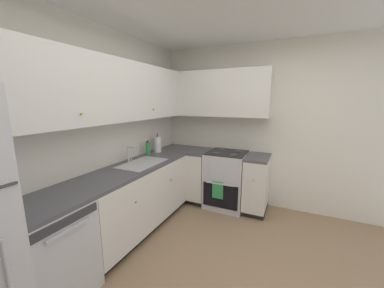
{
  "coord_description": "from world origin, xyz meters",
  "views": [
    {
      "loc": [
        -1.74,
        -0.35,
        1.72
      ],
      "look_at": [
        0.99,
        0.92,
        1.12
      ],
      "focal_mm": 20.6,
      "sensor_mm": 36.0,
      "label": 1
    }
  ],
  "objects_px": {
    "paper_towel_roll": "(158,144)",
    "dishwasher": "(48,253)",
    "soap_bottle": "(148,149)",
    "oven_range": "(226,179)"
  },
  "relations": [
    {
      "from": "oven_range",
      "to": "paper_towel_roll",
      "type": "height_order",
      "value": "paper_towel_roll"
    },
    {
      "from": "oven_range",
      "to": "soap_bottle",
      "type": "distance_m",
      "value": 1.36
    },
    {
      "from": "paper_towel_roll",
      "to": "dishwasher",
      "type": "bearing_deg",
      "value": -175.28
    },
    {
      "from": "oven_range",
      "to": "soap_bottle",
      "type": "height_order",
      "value": "soap_bottle"
    },
    {
      "from": "dishwasher",
      "to": "soap_bottle",
      "type": "bearing_deg",
      "value": 6.06
    },
    {
      "from": "oven_range",
      "to": "paper_towel_roll",
      "type": "distance_m",
      "value": 1.26
    },
    {
      "from": "soap_bottle",
      "to": "paper_towel_roll",
      "type": "height_order",
      "value": "paper_towel_roll"
    },
    {
      "from": "dishwasher",
      "to": "soap_bottle",
      "type": "xyz_separation_m",
      "value": [
        1.7,
        0.18,
        0.56
      ]
    },
    {
      "from": "oven_range",
      "to": "paper_towel_roll",
      "type": "relative_size",
      "value": 3.34
    },
    {
      "from": "soap_bottle",
      "to": "paper_towel_roll",
      "type": "xyz_separation_m",
      "value": [
        0.24,
        -0.02,
        0.03
      ]
    }
  ]
}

